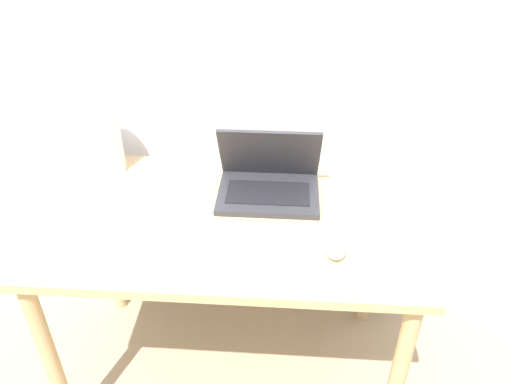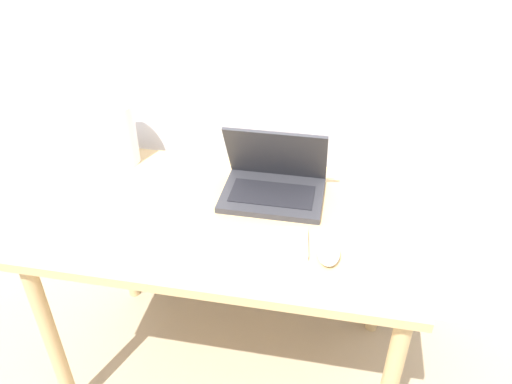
{
  "view_description": "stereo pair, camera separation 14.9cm",
  "coord_description": "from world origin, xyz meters",
  "px_view_note": "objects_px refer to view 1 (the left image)",
  "views": [
    {
      "loc": [
        0.17,
        -0.89,
        1.68
      ],
      "look_at": [
        0.09,
        0.33,
        0.84
      ],
      "focal_mm": 35.0,
      "sensor_mm": 36.0,
      "label": 1
    },
    {
      "loc": [
        0.32,
        -0.88,
        1.68
      ],
      "look_at": [
        0.09,
        0.33,
        0.84
      ],
      "focal_mm": 35.0,
      "sensor_mm": 36.0,
      "label": 2
    }
  ],
  "objects_px": {
    "keyboard": "(242,242)",
    "mouse": "(335,248)",
    "vase": "(99,131)",
    "laptop": "(269,179)"
  },
  "relations": [
    {
      "from": "mouse",
      "to": "vase",
      "type": "xyz_separation_m",
      "value": [
        -0.78,
        0.39,
        0.14
      ]
    },
    {
      "from": "laptop",
      "to": "vase",
      "type": "distance_m",
      "value": 0.6
    },
    {
      "from": "laptop",
      "to": "mouse",
      "type": "bearing_deg",
      "value": -55.17
    },
    {
      "from": "mouse",
      "to": "vase",
      "type": "relative_size",
      "value": 0.31
    },
    {
      "from": "mouse",
      "to": "laptop",
      "type": "bearing_deg",
      "value": 124.83
    },
    {
      "from": "keyboard",
      "to": "mouse",
      "type": "distance_m",
      "value": 0.27
    },
    {
      "from": "laptop",
      "to": "mouse",
      "type": "xyz_separation_m",
      "value": [
        0.2,
        -0.29,
        -0.03
      ]
    },
    {
      "from": "laptop",
      "to": "vase",
      "type": "bearing_deg",
      "value": 169.87
    },
    {
      "from": "laptop",
      "to": "keyboard",
      "type": "xyz_separation_m",
      "value": [
        -0.06,
        -0.27,
        -0.04
      ]
    },
    {
      "from": "vase",
      "to": "keyboard",
      "type": "bearing_deg",
      "value": -36.05
    }
  ]
}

